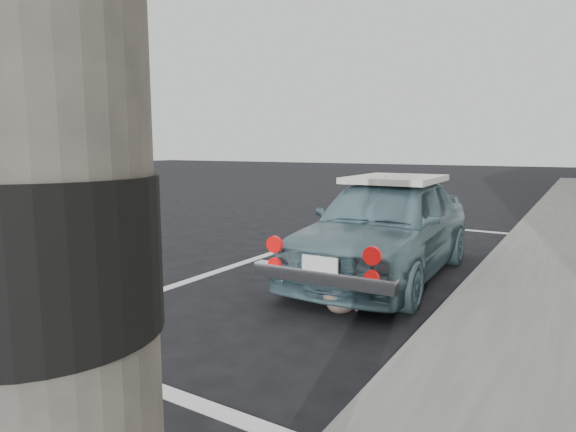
{
  "coord_description": "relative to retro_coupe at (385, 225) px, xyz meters",
  "views": [
    {
      "loc": [
        2.76,
        -2.43,
        1.47
      ],
      "look_at": [
        0.1,
        1.87,
        0.75
      ],
      "focal_mm": 30.0,
      "sensor_mm": 36.0,
      "label": 1
    }
  ],
  "objects": [
    {
      "name": "pline_front",
      "position": [
        -0.35,
        3.73,
        -0.59
      ],
      "size": [
        3.0,
        0.12,
        0.01
      ],
      "primitive_type": "cube",
      "color": "silver",
      "rests_on": "ground"
    },
    {
      "name": "retro_coupe",
      "position": [
        0.0,
        0.0,
        0.0
      ],
      "size": [
        1.49,
        3.47,
        1.16
      ],
      "rotation": [
        0.0,
        0.0,
        0.03
      ],
      "color": "slate",
      "rests_on": "ground"
    },
    {
      "name": "pline_rear",
      "position": [
        -0.35,
        -3.27,
        -0.59
      ],
      "size": [
        3.0,
        0.12,
        0.01
      ],
      "primitive_type": "cube",
      "color": "silver",
      "rests_on": "ground"
    },
    {
      "name": "pline_side",
      "position": [
        -1.75,
        0.23,
        -0.59
      ],
      "size": [
        0.12,
        7.0,
        0.01
      ],
      "primitive_type": "cube",
      "color": "silver",
      "rests_on": "ground"
    },
    {
      "name": "cat",
      "position": [
        0.13,
        -1.42,
        -0.46
      ],
      "size": [
        0.31,
        0.51,
        0.28
      ],
      "rotation": [
        0.0,
        0.0,
        -0.24
      ],
      "color": "#756459",
      "rests_on": "ground"
    },
    {
      "name": "ground",
      "position": [
        -0.85,
        -2.77,
        -0.59
      ],
      "size": [
        80.0,
        80.0,
        0.0
      ],
      "primitive_type": "plane",
      "color": "black",
      "rests_on": "ground"
    }
  ]
}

